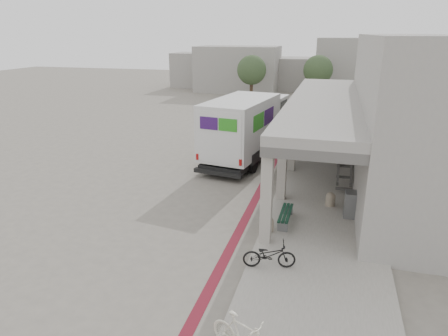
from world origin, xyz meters
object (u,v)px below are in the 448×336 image
(utility_cabinet, at_px, (350,204))
(bicycle_black, at_px, (269,255))
(bench, at_px, (285,215))
(fedex_truck, at_px, (247,126))

(utility_cabinet, relative_size, bicycle_black, 0.64)
(bench, bearing_deg, fedex_truck, 112.58)
(fedex_truck, xyz_separation_m, bench, (3.30, -8.11, -1.53))
(bicycle_black, bearing_deg, bench, -14.80)
(fedex_truck, height_order, utility_cabinet, fedex_truck)
(bench, xyz_separation_m, utility_cabinet, (2.40, 1.22, 0.22))
(fedex_truck, xyz_separation_m, bicycle_black, (3.20, -11.36, -1.40))
(fedex_truck, height_order, bench, fedex_truck)
(fedex_truck, bearing_deg, bicycle_black, -65.62)
(bench, xyz_separation_m, bicycle_black, (-0.10, -3.25, 0.13))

